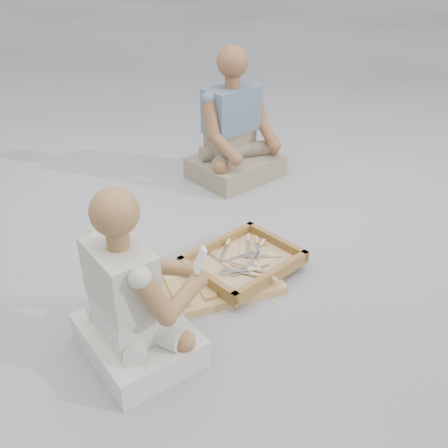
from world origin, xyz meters
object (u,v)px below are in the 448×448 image
companion (235,136)px  tool_tray (243,262)px  craftsman (133,303)px  carved_panel (214,280)px

companion → tool_tray: bearing=50.0°
tool_tray → companion: 1.26m
craftsman → companion: bearing=129.8°
tool_tray → craftsman: craftsman is taller
carved_panel → craftsman: 0.64m
craftsman → companion: (1.24, 1.42, 0.04)m
craftsman → companion: size_ratio=0.85×
craftsman → carved_panel: bearing=110.4°
carved_panel → tool_tray: (0.19, 0.02, 0.05)m
carved_panel → companion: bearing=57.2°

